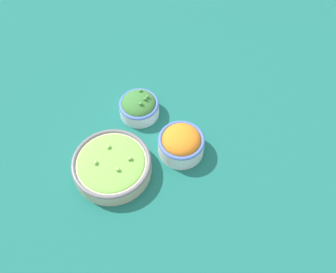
% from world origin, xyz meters
% --- Properties ---
extents(ground_plane, '(3.00, 3.00, 0.00)m').
position_xyz_m(ground_plane, '(0.00, 0.00, 0.00)').
color(ground_plane, '#196056').
extents(bowl_carrots, '(0.13, 0.13, 0.08)m').
position_xyz_m(bowl_carrots, '(-0.00, 0.05, 0.04)').
color(bowl_carrots, white).
rests_on(bowl_carrots, ground_plane).
extents(bowl_broccoli, '(0.12, 0.12, 0.08)m').
position_xyz_m(bowl_broccoli, '(-0.03, -0.14, 0.03)').
color(bowl_broccoli, silver).
rests_on(bowl_broccoli, ground_plane).
extents(bowl_lettuce, '(0.22, 0.22, 0.06)m').
position_xyz_m(bowl_lettuce, '(0.17, -0.07, 0.03)').
color(bowl_lettuce, beige).
rests_on(bowl_lettuce, ground_plane).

